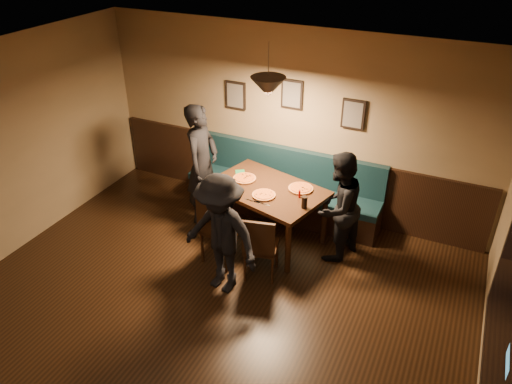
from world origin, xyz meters
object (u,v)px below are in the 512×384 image
Objects in this scene: booth_bench at (282,186)px; soda_glass at (304,202)px; diner_front at (221,235)px; chair_near_left at (222,227)px; diner_left at (202,164)px; tabasco_bottle at (299,193)px; dining_table at (267,213)px; chair_near_right at (261,245)px; diner_right at (338,207)px.

booth_bench reaches higher than soda_glass.
chair_near_left is at bearing 126.86° from diner_front.
tabasco_bottle is (1.56, -0.14, -0.02)m from diner_left.
diner_left is at bearing -150.37° from booth_bench.
dining_table is 1.67× the size of chair_near_right.
booth_bench reaches higher than dining_table.
booth_bench is 1.65× the size of diner_left.
tabasco_bottle is (0.54, -0.73, 0.39)m from booth_bench.
dining_table is 0.69m from tabasco_bottle.
booth_bench reaches higher than tabasco_bottle.
chair_near_right is at bearing -77.79° from booth_bench.
chair_near_right is at bearing -107.30° from tabasco_bottle.
chair_near_right is 1.12m from diner_right.
tabasco_bottle is (0.56, 1.14, 0.10)m from diner_front.
booth_bench is 1.26m from diner_right.
dining_table is 1.00× the size of diner_right.
chair_near_left is 0.65× the size of diner_front.
tabasco_bottle is at bearing -53.69° from booth_bench.
chair_near_right is 0.60× the size of diner_right.
diner_front is 1.18m from soda_glass.
diner_left is 1.75m from soda_glass.
diner_front reaches higher than chair_near_left.
chair_near_right is at bearing -125.92° from soda_glass.
dining_table is at bearing -69.83° from diner_right.
chair_near_left is (-0.33, -0.70, 0.10)m from dining_table.
chair_near_right is at bearing 60.70° from diner_front.
chair_near_left is 0.62m from diner_front.
diner_right is at bearing -95.50° from diner_left.
diner_front is at bearing -55.70° from chair_near_left.
chair_near_right reaches higher than dining_table.
chair_near_left is 6.42× the size of soda_glass.
diner_right is 12.40× the size of tabasco_bottle.
chair_near_right is 1.66m from diner_left.
chair_near_left is at bearing -101.66° from booth_bench.
diner_right reaches higher than booth_bench.
booth_bench is 3.24× the size of chair_near_right.
dining_table is at bearing 174.49° from tabasco_bottle.
tabasco_bottle is at bearing -98.91° from diner_left.
diner_front is 1.28m from tabasco_bottle.
diner_left reaches higher than soda_glass.
diner_front reaches higher than chair_near_right.
diner_left is 1.64m from diner_front.
chair_near_left is 1.13m from soda_glass.
tabasco_bottle reaches higher than dining_table.
diner_front is at bearing -145.70° from diner_left.
booth_bench is at bearing 108.82° from dining_table.
booth_bench is 0.99m from tabasco_bottle.
diner_right is at bearing 57.72° from diner_front.
chair_near_left reaches higher than chair_near_right.
soda_glass is (0.37, 0.51, 0.45)m from chair_near_right.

